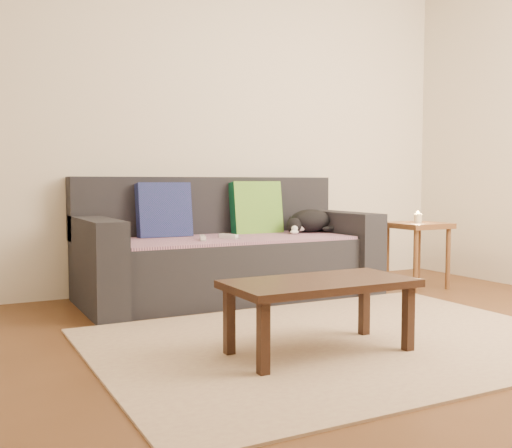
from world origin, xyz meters
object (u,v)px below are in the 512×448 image
wii_remote_b (203,238)px  side_table (417,234)px  cat (309,221)px  coffee_table (320,289)px  wii_remote_a (228,236)px  sofa (226,254)px

wii_remote_b → side_table: 1.76m
wii_remote_b → side_table: side_table is taller
cat → coffee_table: size_ratio=0.50×
wii_remote_a → side_table: (1.55, -0.20, -0.03)m
cat → coffee_table: bearing=-101.0°
wii_remote_a → side_table: side_table is taller
coffee_table → sofa: bearing=82.0°
wii_remote_b → coffee_table: wii_remote_b is taller
sofa → side_table: bearing=-13.6°
coffee_table → wii_remote_b: bearing=92.1°
side_table → coffee_table: size_ratio=0.56×
wii_remote_a → wii_remote_b: same height
side_table → coffee_table: side_table is taller
wii_remote_b → side_table: bearing=-76.5°
cat → coffee_table: (-0.93, -1.56, -0.21)m
cat → sofa: bearing=-159.6°
wii_remote_a → wii_remote_b: 0.21m
sofa → cat: bearing=0.7°
wii_remote_a → wii_remote_b: (-0.21, -0.04, 0.00)m
sofa → side_table: 1.54m
sofa → coffee_table: (-0.22, -1.56, 0.01)m
sofa → cat: size_ratio=4.61×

